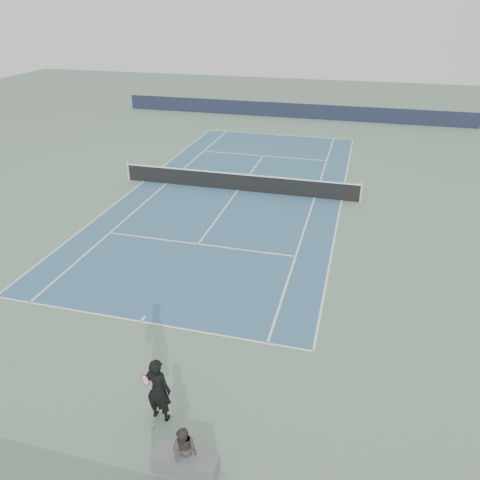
% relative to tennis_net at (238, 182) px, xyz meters
% --- Properties ---
extents(ground, '(80.00, 80.00, 0.00)m').
position_rel_tennis_net_xyz_m(ground, '(0.00, 0.00, -0.50)').
color(ground, slate).
extents(court_surface, '(10.97, 23.77, 0.01)m').
position_rel_tennis_net_xyz_m(court_surface, '(0.00, 0.00, -0.50)').
color(court_surface, '#35617F').
rests_on(court_surface, ground).
extents(tennis_net, '(12.90, 0.10, 1.07)m').
position_rel_tennis_net_xyz_m(tennis_net, '(0.00, 0.00, 0.00)').
color(tennis_net, silver).
rests_on(tennis_net, ground).
extents(windscreen_far, '(30.00, 0.25, 1.20)m').
position_rel_tennis_net_xyz_m(windscreen_far, '(0.00, 17.88, 0.10)').
color(windscreen_far, black).
rests_on(windscreen_far, ground).
extents(tennis_player, '(0.81, 0.55, 1.81)m').
position_rel_tennis_net_xyz_m(tennis_player, '(2.14, -15.24, 0.40)').
color(tennis_player, black).
rests_on(tennis_player, ground).
extents(tennis_ball, '(0.06, 0.06, 0.06)m').
position_rel_tennis_net_xyz_m(tennis_ball, '(2.07, -15.58, -0.47)').
color(tennis_ball, '#BFDB2C').
rests_on(tennis_ball, ground).
extents(spectator_bench, '(1.47, 0.62, 1.23)m').
position_rel_tennis_net_xyz_m(spectator_bench, '(3.27, -16.48, -0.07)').
color(spectator_bench, '#5E5E63').
rests_on(spectator_bench, ground).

